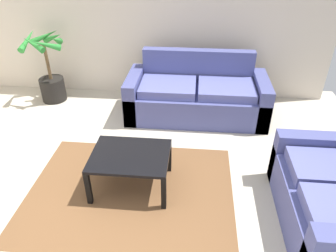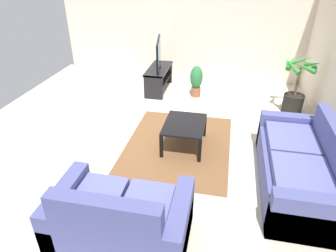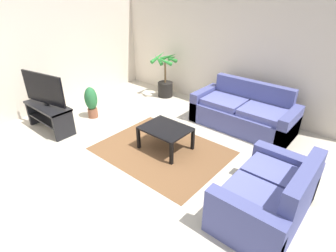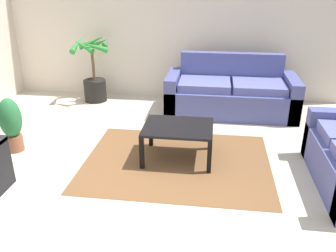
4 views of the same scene
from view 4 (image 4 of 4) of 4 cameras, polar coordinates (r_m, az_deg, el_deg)
ground_plane at (r=3.84m, az=-3.59°, el=-9.35°), size 6.60×6.60×0.00m
wall_back at (r=6.24m, az=1.54°, el=16.77°), size 6.00×0.06×2.70m
couch_main at (r=5.73m, az=10.08°, el=5.05°), size 2.02×0.90×0.90m
coffee_table at (r=4.17m, az=1.65°, el=-0.73°), size 0.82×0.64×0.43m
area_rug at (r=4.24m, az=1.45°, el=-5.79°), size 2.20×1.70×0.01m
potted_palm at (r=6.29m, az=-11.89°, el=7.89°), size 0.64×0.67×1.13m
potted_plant_small at (r=4.77m, az=-24.09°, el=0.45°), size 0.27×0.27×0.70m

